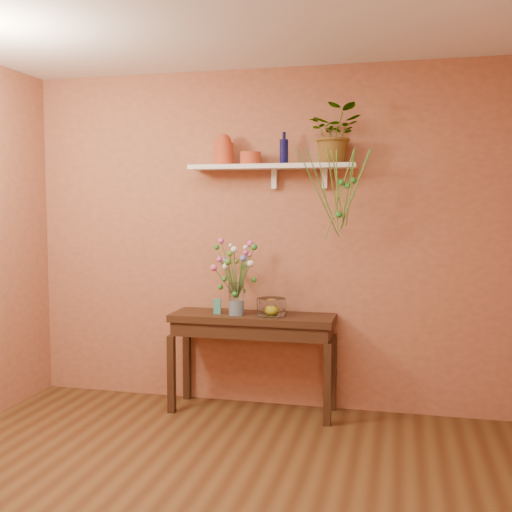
{
  "coord_description": "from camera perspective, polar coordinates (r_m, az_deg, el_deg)",
  "views": [
    {
      "loc": [
        1.04,
        -2.8,
        1.62
      ],
      "look_at": [
        0.0,
        1.55,
        1.25
      ],
      "focal_mm": 42.95,
      "sensor_mm": 36.0,
      "label": 1
    }
  ],
  "objects": [
    {
      "name": "glass_bowl",
      "position": [
        4.73,
        1.42,
        -4.82
      ],
      "size": [
        0.22,
        0.22,
        0.13
      ],
      "color": "white",
      "rests_on": "sideboard"
    },
    {
      "name": "glass_vase",
      "position": [
        4.75,
        -1.85,
        -4.26
      ],
      "size": [
        0.12,
        0.12,
        0.25
      ],
      "color": "white",
      "rests_on": "sideboard"
    },
    {
      "name": "room",
      "position": [
        3.0,
        -6.91,
        -0.48
      ],
      "size": [
        4.04,
        4.04,
        2.7
      ],
      "color": "#513419",
      "rests_on": "ground"
    },
    {
      "name": "spider_plant",
      "position": [
        4.7,
        7.41,
        11.19
      ],
      "size": [
        0.39,
        0.34,
        0.43
      ],
      "primitive_type": "imported",
      "rotation": [
        0.0,
        0.0,
        -0.01
      ],
      "color": "#2A7826",
      "rests_on": "wall_shelf"
    },
    {
      "name": "terracotta_jug",
      "position": [
        4.88,
        -3.0,
        9.81
      ],
      "size": [
        0.18,
        0.18,
        0.24
      ],
      "color": "#BD4B26",
      "rests_on": "wall_shelf"
    },
    {
      "name": "bouquet",
      "position": [
        4.69,
        -2.0,
        -0.69
      ],
      "size": [
        0.4,
        0.41,
        0.48
      ],
      "color": "#386B28",
      "rests_on": "glass_vase"
    },
    {
      "name": "sideboard",
      "position": [
        4.81,
        -0.31,
        -6.77
      ],
      "size": [
        1.27,
        0.41,
        0.77
      ],
      "color": "#351D10",
      "rests_on": "ground"
    },
    {
      "name": "terracotta_pot",
      "position": [
        4.83,
        -0.51,
        9.08
      ],
      "size": [
        0.17,
        0.17,
        0.1
      ],
      "primitive_type": "cylinder",
      "rotation": [
        0.0,
        0.0,
        0.04
      ],
      "color": "#BD4B26",
      "rests_on": "wall_shelf"
    },
    {
      "name": "wall_shelf",
      "position": [
        4.79,
        1.63,
        8.26
      ],
      "size": [
        1.3,
        0.24,
        0.19
      ],
      "color": "white",
      "rests_on": "room"
    },
    {
      "name": "carton",
      "position": [
        4.82,
        -3.63,
        -4.7
      ],
      "size": [
        0.06,
        0.05,
        0.11
      ],
      "primitive_type": "cube",
      "rotation": [
        0.0,
        0.0,
        0.18
      ],
      "color": "teal",
      "rests_on": "sideboard"
    },
    {
      "name": "blue_bottle",
      "position": [
        4.78,
        2.62,
        9.73
      ],
      "size": [
        0.08,
        0.08,
        0.25
      ],
      "color": "#0C0C3B",
      "rests_on": "wall_shelf"
    },
    {
      "name": "plant_fronds",
      "position": [
        4.52,
        7.99,
        6.14
      ],
      "size": [
        0.52,
        0.37,
        0.65
      ],
      "color": "#2A7826",
      "rests_on": "wall_shelf"
    },
    {
      "name": "lemon",
      "position": [
        4.74,
        1.46,
        -5.02
      ],
      "size": [
        0.08,
        0.08,
        0.08
      ],
      "primitive_type": "sphere",
      "color": "yellow",
      "rests_on": "glass_bowl"
    }
  ]
}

